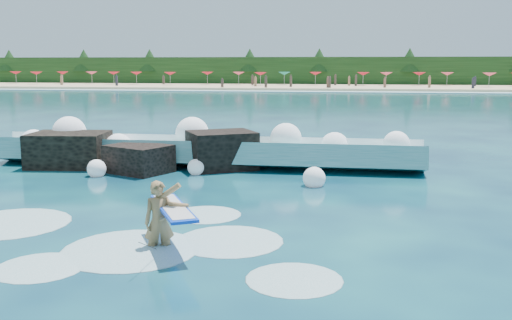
# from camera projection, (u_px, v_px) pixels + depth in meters

# --- Properties ---
(ground) EXTENTS (200.00, 200.00, 0.00)m
(ground) POSITION_uv_depth(u_px,v_px,m) (182.00, 221.00, 13.77)
(ground) COLOR #082040
(ground) RESTS_ON ground
(beach) EXTENTS (140.00, 20.00, 0.40)m
(beach) POSITION_uv_depth(u_px,v_px,m) (322.00, 87.00, 89.71)
(beach) COLOR tan
(beach) RESTS_ON ground
(wet_band) EXTENTS (140.00, 5.00, 0.08)m
(wet_band) POSITION_uv_depth(u_px,v_px,m) (319.00, 91.00, 79.02)
(wet_band) COLOR silver
(wet_band) RESTS_ON ground
(treeline) EXTENTS (140.00, 4.00, 5.00)m
(treeline) POSITION_uv_depth(u_px,v_px,m) (325.00, 72.00, 99.07)
(treeline) COLOR black
(treeline) RESTS_ON ground
(breaking_wave) EXTENTS (15.85, 2.56, 1.37)m
(breaking_wave) POSITION_uv_depth(u_px,v_px,m) (206.00, 152.00, 21.36)
(breaking_wave) COLOR teal
(breaking_wave) RESTS_ON ground
(rock_cluster) EXTENTS (8.60, 3.70, 1.59)m
(rock_cluster) POSITION_uv_depth(u_px,v_px,m) (137.00, 154.00, 20.70)
(rock_cluster) COLOR black
(rock_cluster) RESTS_ON ground
(surfer_with_board) EXTENTS (1.58, 2.85, 1.70)m
(surfer_with_board) POSITION_uv_depth(u_px,v_px,m) (162.00, 219.00, 11.61)
(surfer_with_board) COLOR olive
(surfer_with_board) RESTS_ON ground
(wave_spray) EXTENTS (14.67, 4.62, 1.86)m
(wave_spray) POSITION_uv_depth(u_px,v_px,m) (186.00, 142.00, 21.22)
(wave_spray) COLOR white
(wave_spray) RESTS_ON ground
(surf_foam) EXTENTS (9.30, 5.92, 0.14)m
(surf_foam) POSITION_uv_depth(u_px,v_px,m) (118.00, 239.00, 12.34)
(surf_foam) COLOR silver
(surf_foam) RESTS_ON ground
(beach_umbrellas) EXTENTS (112.74, 6.83, 0.50)m
(beach_umbrellas) POSITION_uv_depth(u_px,v_px,m) (323.00, 74.00, 91.64)
(beach_umbrellas) COLOR red
(beach_umbrellas) RESTS_ON ground
(beachgoers) EXTENTS (106.06, 13.57, 1.93)m
(beachgoers) POSITION_uv_depth(u_px,v_px,m) (433.00, 83.00, 83.40)
(beachgoers) COLOR #3F332D
(beachgoers) RESTS_ON ground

